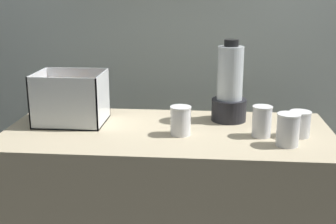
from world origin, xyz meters
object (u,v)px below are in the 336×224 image
at_px(juice_cup_beet_far_left, 181,122).
at_px(juice_cup_pomegranate_middle, 288,132).
at_px(carrot_display_bin, 72,107).
at_px(juice_cup_orange_right, 299,126).
at_px(blender_pitcher, 230,89).
at_px(juice_cup_beet_left, 262,123).

relative_size(juice_cup_beet_far_left, juice_cup_pomegranate_middle, 0.95).
distance_m(carrot_display_bin, juice_cup_beet_far_left, 0.52).
distance_m(carrot_display_bin, juice_cup_pomegranate_middle, 0.95).
height_order(carrot_display_bin, juice_cup_beet_far_left, carrot_display_bin).
height_order(carrot_display_bin, juice_cup_orange_right, carrot_display_bin).
distance_m(blender_pitcher, juice_cup_beet_left, 0.26).
bearing_deg(blender_pitcher, juice_cup_orange_right, -36.19).
xyz_separation_m(carrot_display_bin, juice_cup_orange_right, (0.98, -0.11, -0.03)).
xyz_separation_m(carrot_display_bin, juice_cup_pomegranate_middle, (0.92, -0.22, -0.02)).
bearing_deg(blender_pitcher, juice_cup_beet_far_left, -132.76).
bearing_deg(juice_cup_pomegranate_middle, carrot_display_bin, 166.25).
distance_m(blender_pitcher, juice_cup_beet_far_left, 0.32).
bearing_deg(juice_cup_beet_left, blender_pitcher, 119.80).
bearing_deg(juice_cup_beet_left, juice_cup_pomegranate_middle, -49.45).
bearing_deg(juice_cup_orange_right, carrot_display_bin, 173.65).
relative_size(juice_cup_beet_far_left, juice_cup_orange_right, 1.13).
bearing_deg(juice_cup_beet_left, juice_cup_beet_far_left, -178.61).
height_order(juice_cup_beet_left, juice_cup_pomegranate_middle, same).
height_order(carrot_display_bin, juice_cup_pomegranate_middle, carrot_display_bin).
bearing_deg(juice_cup_beet_far_left, juice_cup_pomegranate_middle, -12.66).
bearing_deg(juice_cup_pomegranate_middle, juice_cup_beet_left, 130.55).
bearing_deg(juice_cup_beet_left, carrot_display_bin, 171.61).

